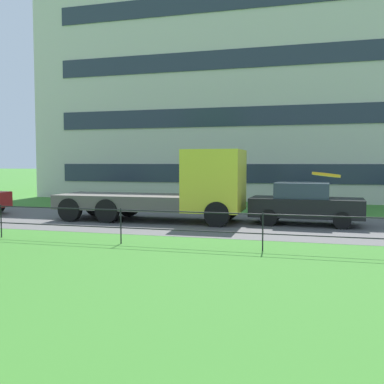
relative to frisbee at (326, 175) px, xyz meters
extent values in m
cube|color=#565454|center=(-5.30, 11.64, -2.14)|extent=(80.00, 6.50, 0.01)
cylinder|color=black|center=(-9.25, 6.86, -1.65)|extent=(0.04, 0.04, 1.00)
cylinder|color=black|center=(-5.30, 6.86, -1.65)|extent=(0.04, 0.04, 1.00)
cylinder|color=black|center=(-1.36, 6.86, -1.65)|extent=(0.04, 0.04, 1.00)
cylinder|color=black|center=(-5.30, 6.86, -1.70)|extent=(31.56, 0.03, 0.03)
cylinder|color=black|center=(-5.30, 6.86, -1.20)|extent=(31.56, 0.03, 0.03)
cylinder|color=orange|center=(0.00, 0.00, 0.00)|extent=(0.36, 0.36, 0.06)
cube|color=yellow|center=(-3.73, 11.82, -0.55)|extent=(2.13, 2.33, 2.30)
cube|color=#283342|center=(-2.84, 11.84, -0.20)|extent=(0.15, 1.84, 0.87)
cube|color=#56514C|center=(-7.38, 11.77, -1.42)|extent=(5.23, 2.38, 0.56)
cylinder|color=black|center=(-3.43, 12.89, -1.70)|extent=(0.90, 0.31, 0.90)
cylinder|color=black|center=(-3.40, 10.77, -1.70)|extent=(0.90, 0.31, 0.90)
cylinder|color=black|center=(-7.65, 12.83, -1.70)|extent=(0.90, 0.31, 0.90)
cylinder|color=black|center=(-7.62, 10.71, -1.70)|extent=(0.90, 0.31, 0.90)
cylinder|color=black|center=(-9.21, 12.80, -1.70)|extent=(0.90, 0.31, 0.90)
cylinder|color=black|center=(-9.18, 10.69, -1.70)|extent=(0.90, 0.31, 0.90)
cube|color=black|center=(-0.38, 12.19, -1.51)|extent=(4.06, 1.85, 0.68)
cube|color=#2D3847|center=(-0.53, 12.20, -0.89)|extent=(1.95, 1.59, 0.56)
cylinder|color=black|center=(0.89, 12.95, -1.85)|extent=(0.61, 0.22, 0.60)
cylinder|color=black|center=(0.83, 11.34, -1.85)|extent=(0.61, 0.22, 0.60)
cylinder|color=black|center=(-1.59, 13.04, -1.85)|extent=(0.61, 0.22, 0.60)
cylinder|color=black|center=(-1.65, 11.43, -1.85)|extent=(0.61, 0.22, 0.60)
cube|color=beige|center=(-4.50, 28.49, 4.42)|extent=(26.71, 14.80, 13.14)
cube|color=gray|center=(-4.50, 28.49, 11.20)|extent=(26.95, 15.04, 0.40)
cube|color=#283342|center=(-4.50, 21.06, -0.50)|extent=(22.44, 0.06, 1.10)
cube|color=#283342|center=(-4.50, 21.06, 2.78)|extent=(22.44, 0.06, 1.10)
cube|color=#283342|center=(-4.50, 21.06, 6.07)|extent=(22.44, 0.06, 1.10)
cube|color=#283342|center=(-4.50, 21.06, 9.35)|extent=(22.44, 0.06, 1.10)
camera|label=1|loc=(-0.11, -4.46, 0.11)|focal=41.49mm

